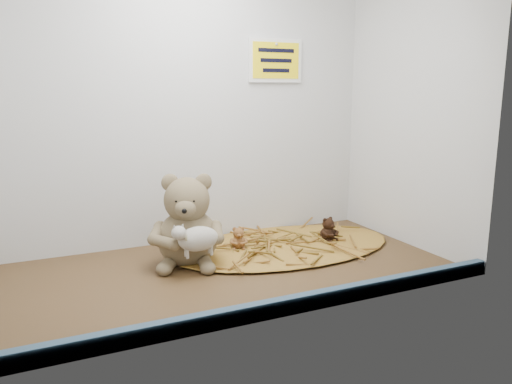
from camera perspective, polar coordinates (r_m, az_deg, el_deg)
name	(u,v)px	position (r cm, az deg, el deg)	size (l,w,h in cm)	color
alcove_shell	(207,94)	(130.66, -5.64, 11.11)	(120.40, 60.20, 90.40)	#402816
front_rail	(272,309)	(105.49, 1.82, -13.17)	(119.28, 2.20, 3.60)	#39566D
straw_bed	(284,245)	(149.15, 3.23, -6.12)	(68.43, 39.73, 1.32)	olive
main_teddy	(188,219)	(133.84, -7.83, -3.12)	(19.75, 20.84, 24.49)	olive
toy_lamb	(198,239)	(126.57, -6.61, -5.34)	(13.66, 8.34, 8.83)	#B0AA9E
mini_teddy_tan	(238,237)	(144.21, -2.01, -5.13)	(5.14, 5.43, 6.38)	brown
mini_teddy_brown	(328,228)	(152.91, 8.20, -4.09)	(5.86, 6.18, 7.27)	black
wall_sign	(275,61)	(161.52, 2.23, 14.78)	(16.00, 1.20, 11.00)	yellow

